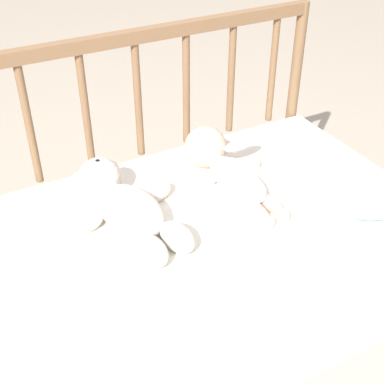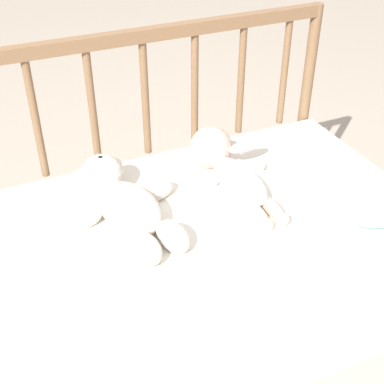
% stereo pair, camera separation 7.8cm
% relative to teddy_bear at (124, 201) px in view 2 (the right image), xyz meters
% --- Properties ---
extents(ground_plane, '(12.00, 12.00, 0.00)m').
position_rel_teddy_bear_xyz_m(ground_plane, '(0.17, -0.06, -0.50)').
color(ground_plane, tan).
extents(crib_mattress, '(1.18, 0.63, 0.45)m').
position_rel_teddy_bear_xyz_m(crib_mattress, '(0.17, -0.06, -0.27)').
color(crib_mattress, silver).
rests_on(crib_mattress, ground_plane).
extents(crib_rail, '(1.18, 0.04, 0.84)m').
position_rel_teddy_bear_xyz_m(crib_rail, '(0.17, 0.28, 0.09)').
color(crib_rail, brown).
rests_on(crib_rail, ground_plane).
extents(blanket, '(0.82, 0.51, 0.01)m').
position_rel_teddy_bear_xyz_m(blanket, '(0.17, -0.03, -0.04)').
color(blanket, silver).
rests_on(blanket, crib_mattress).
extents(teddy_bear, '(0.31, 0.42, 0.12)m').
position_rel_teddy_bear_xyz_m(teddy_bear, '(0.00, 0.00, 0.00)').
color(teddy_bear, silver).
rests_on(teddy_bear, crib_mattress).
extents(baby, '(0.27, 0.41, 0.12)m').
position_rel_teddy_bear_xyz_m(baby, '(0.32, 0.03, 0.00)').
color(baby, white).
rests_on(baby, crib_mattress).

